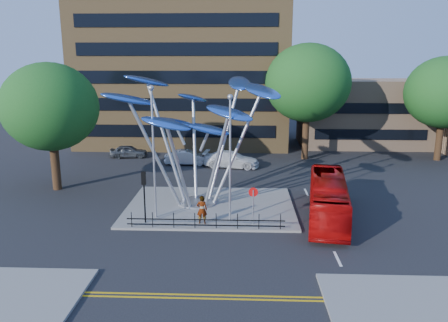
{
  "coord_description": "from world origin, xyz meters",
  "views": [
    {
      "loc": [
        1.24,
        -24.03,
        10.67
      ],
      "look_at": [
        0.07,
        4.0,
        3.97
      ],
      "focal_mm": 35.0,
      "sensor_mm": 36.0,
      "label": 1
    }
  ],
  "objects_px": {
    "traffic_light_island": "(144,186)",
    "no_entry_sign_island": "(253,199)",
    "leaf_sculpture": "(195,112)",
    "tree_right": "(308,83)",
    "street_lamp_left": "(153,141)",
    "parked_car_right": "(231,159)",
    "pedestrian": "(202,210)",
    "parked_car_mid": "(187,157)",
    "tree_far": "(445,93)",
    "parked_car_left": "(129,151)",
    "red_bus": "(328,198)",
    "tree_left": "(50,107)",
    "street_lamp_right": "(230,147)"
  },
  "relations": [
    {
      "from": "traffic_light_island",
      "to": "parked_car_right",
      "type": "xyz_separation_m",
      "value": [
        5.23,
        15.5,
        -1.82
      ]
    },
    {
      "from": "tree_left",
      "to": "pedestrian",
      "type": "xyz_separation_m",
      "value": [
        12.71,
        -7.5,
        -5.71
      ]
    },
    {
      "from": "tree_right",
      "to": "street_lamp_left",
      "type": "relative_size",
      "value": 1.38
    },
    {
      "from": "tree_left",
      "to": "no_entry_sign_island",
      "type": "height_order",
      "value": "tree_left"
    },
    {
      "from": "street_lamp_right",
      "to": "parked_car_left",
      "type": "height_order",
      "value": "street_lamp_right"
    },
    {
      "from": "street_lamp_right",
      "to": "tree_left",
      "type": "bearing_deg",
      "value": 154.23
    },
    {
      "from": "no_entry_sign_island",
      "to": "parked_car_right",
      "type": "bearing_deg",
      "value": 96.53
    },
    {
      "from": "street_lamp_left",
      "to": "pedestrian",
      "type": "distance_m",
      "value": 5.43
    },
    {
      "from": "leaf_sculpture",
      "to": "red_bus",
      "type": "xyz_separation_m",
      "value": [
        9.14,
        -2.46,
        -5.48
      ]
    },
    {
      "from": "street_lamp_left",
      "to": "parked_car_left",
      "type": "xyz_separation_m",
      "value": [
        -6.55,
        18.33,
        -4.68
      ]
    },
    {
      "from": "traffic_light_island",
      "to": "parked_car_mid",
      "type": "distance_m",
      "value": 16.48
    },
    {
      "from": "no_entry_sign_island",
      "to": "leaf_sculpture",
      "type": "bearing_deg",
      "value": 134.33
    },
    {
      "from": "no_entry_sign_island",
      "to": "parked_car_right",
      "type": "relative_size",
      "value": 0.45
    },
    {
      "from": "traffic_light_island",
      "to": "no_entry_sign_island",
      "type": "height_order",
      "value": "traffic_light_island"
    },
    {
      "from": "tree_right",
      "to": "traffic_light_island",
      "type": "bearing_deg",
      "value": -123.69
    },
    {
      "from": "tree_right",
      "to": "no_entry_sign_island",
      "type": "distance_m",
      "value": 21.31
    },
    {
      "from": "tree_right",
      "to": "pedestrian",
      "type": "bearing_deg",
      "value": -115.48
    },
    {
      "from": "tree_far",
      "to": "parked_car_left",
      "type": "distance_m",
      "value": 33.67
    },
    {
      "from": "tree_right",
      "to": "street_lamp_right",
      "type": "xyz_separation_m",
      "value": [
        -7.5,
        -19.0,
        -2.94
      ]
    },
    {
      "from": "traffic_light_island",
      "to": "leaf_sculpture",
      "type": "bearing_deg",
      "value": 54.96
    },
    {
      "from": "street_lamp_left",
      "to": "parked_car_left",
      "type": "distance_m",
      "value": 20.02
    },
    {
      "from": "tree_right",
      "to": "pedestrian",
      "type": "height_order",
      "value": "tree_right"
    },
    {
      "from": "tree_far",
      "to": "parked_car_mid",
      "type": "height_order",
      "value": "tree_far"
    },
    {
      "from": "traffic_light_island",
      "to": "no_entry_sign_island",
      "type": "bearing_deg",
      "value": 0.13
    },
    {
      "from": "street_lamp_left",
      "to": "red_bus",
      "type": "height_order",
      "value": "street_lamp_left"
    },
    {
      "from": "no_entry_sign_island",
      "to": "parked_car_left",
      "type": "xyz_separation_m",
      "value": [
        -13.05,
        19.31,
        -1.14
      ]
    },
    {
      "from": "parked_car_left",
      "to": "no_entry_sign_island",
      "type": "bearing_deg",
      "value": -152.75
    },
    {
      "from": "parked_car_mid",
      "to": "tree_right",
      "type": "bearing_deg",
      "value": -78.21
    },
    {
      "from": "leaf_sculpture",
      "to": "traffic_light_island",
      "type": "xyz_separation_m",
      "value": [
        -2.93,
        -4.18,
        -4.26
      ]
    },
    {
      "from": "red_bus",
      "to": "tree_right",
      "type": "bearing_deg",
      "value": 96.07
    },
    {
      "from": "street_lamp_right",
      "to": "no_entry_sign_island",
      "type": "distance_m",
      "value": 3.64
    },
    {
      "from": "parked_car_mid",
      "to": "parked_car_right",
      "type": "distance_m",
      "value": 4.58
    },
    {
      "from": "no_entry_sign_island",
      "to": "parked_car_left",
      "type": "distance_m",
      "value": 23.33
    },
    {
      "from": "pedestrian",
      "to": "parked_car_mid",
      "type": "height_order",
      "value": "pedestrian"
    },
    {
      "from": "tree_far",
      "to": "parked_car_left",
      "type": "relative_size",
      "value": 2.71
    },
    {
      "from": "traffic_light_island",
      "to": "parked_car_mid",
      "type": "height_order",
      "value": "traffic_light_island"
    },
    {
      "from": "pedestrian",
      "to": "parked_car_right",
      "type": "relative_size",
      "value": 0.34
    },
    {
      "from": "tree_far",
      "to": "street_lamp_right",
      "type": "height_order",
      "value": "tree_far"
    },
    {
      "from": "red_bus",
      "to": "pedestrian",
      "type": "distance_m",
      "value": 8.54
    },
    {
      "from": "tree_left",
      "to": "red_bus",
      "type": "xyz_separation_m",
      "value": [
        21.07,
        -5.78,
        -5.4
      ]
    },
    {
      "from": "street_lamp_left",
      "to": "leaf_sculpture",
      "type": "bearing_deg",
      "value": 52.6
    },
    {
      "from": "parked_car_mid",
      "to": "pedestrian",
      "type": "bearing_deg",
      "value": -172.25
    },
    {
      "from": "no_entry_sign_island",
      "to": "red_bus",
      "type": "relative_size",
      "value": 0.24
    },
    {
      "from": "parked_car_left",
      "to": "pedestrian",
      "type": "bearing_deg",
      "value": -160.01
    },
    {
      "from": "pedestrian",
      "to": "tree_right",
      "type": "bearing_deg",
      "value": -115.77
    },
    {
      "from": "tree_right",
      "to": "tree_left",
      "type": "bearing_deg",
      "value": -151.39
    },
    {
      "from": "no_entry_sign_island",
      "to": "parked_car_left",
      "type": "bearing_deg",
      "value": 124.05
    },
    {
      "from": "leaf_sculpture",
      "to": "parked_car_right",
      "type": "bearing_deg",
      "value": 78.54
    },
    {
      "from": "tree_far",
      "to": "street_lamp_left",
      "type": "xyz_separation_m",
      "value": [
        -26.5,
        -18.5,
        -1.75
      ]
    },
    {
      "from": "street_lamp_left",
      "to": "red_bus",
      "type": "bearing_deg",
      "value": 3.56
    }
  ]
}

